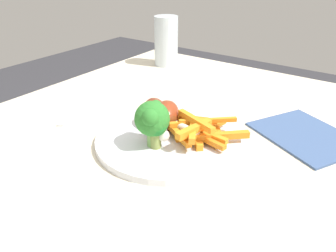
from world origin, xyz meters
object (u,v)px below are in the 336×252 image
(dinner_plate, at_px, (168,139))
(broccoli_floret_front, at_px, (155,124))
(chicken_drumstick_far, at_px, (166,116))
(water_glass, at_px, (166,41))
(broccoli_floret_middle, at_px, (152,119))
(carrot_fries_pile, at_px, (198,131))
(chicken_drumstick_near, at_px, (161,116))
(dining_table, at_px, (183,191))
(chicken_drumstick_extra, at_px, (155,112))
(fork, at_px, (73,105))

(dinner_plate, bearing_deg, broccoli_floret_front, 4.20)
(dinner_plate, relative_size, chicken_drumstick_far, 2.22)
(broccoli_floret_front, bearing_deg, water_glass, -146.47)
(broccoli_floret_middle, distance_m, carrot_fries_pile, 0.09)
(dinner_plate, height_order, water_glass, water_glass)
(water_glass, bearing_deg, carrot_fries_pile, 42.30)
(broccoli_floret_front, xyz_separation_m, carrot_fries_pile, (-0.06, 0.04, -0.03))
(chicken_drumstick_far, bearing_deg, broccoli_floret_front, 20.64)
(chicken_drumstick_near, relative_size, water_glass, 0.97)
(dining_table, height_order, broccoli_floret_middle, broccoli_floret_middle)
(dining_table, height_order, chicken_drumstick_near, chicken_drumstick_near)
(chicken_drumstick_extra, bearing_deg, dining_table, 87.81)
(dinner_plate, relative_size, water_glass, 1.81)
(chicken_drumstick_extra, bearing_deg, carrot_fries_pile, 84.41)
(dinner_plate, distance_m, fork, 0.26)
(broccoli_floret_front, distance_m, carrot_fries_pile, 0.08)
(dinner_plate, bearing_deg, water_glass, -143.96)
(broccoli_floret_front, bearing_deg, chicken_drumstick_extra, -142.86)
(chicken_drumstick_near, height_order, water_glass, water_glass)
(dining_table, height_order, carrot_fries_pile, carrot_fries_pile)
(chicken_drumstick_far, bearing_deg, chicken_drumstick_extra, -102.66)
(broccoli_floret_middle, bearing_deg, chicken_drumstick_far, -163.77)
(broccoli_floret_middle, relative_size, chicken_drumstick_far, 0.69)
(broccoli_floret_middle, bearing_deg, chicken_drumstick_extra, -145.74)
(chicken_drumstick_far, bearing_deg, broccoli_floret_middle, 16.23)
(dinner_plate, relative_size, broccoli_floret_front, 3.94)
(broccoli_floret_front, bearing_deg, chicken_drumstick_far, -159.36)
(carrot_fries_pile, bearing_deg, broccoli_floret_front, -35.20)
(broccoli_floret_middle, relative_size, chicken_drumstick_near, 0.58)
(carrot_fries_pile, relative_size, chicken_drumstick_near, 1.19)
(broccoli_floret_middle, height_order, chicken_drumstick_extra, broccoli_floret_middle)
(chicken_drumstick_far, height_order, fork, chicken_drumstick_far)
(dining_table, height_order, water_glass, water_glass)
(dining_table, relative_size, broccoli_floret_middle, 11.71)
(dinner_plate, xyz_separation_m, fork, (-0.00, -0.26, -0.00))
(carrot_fries_pile, xyz_separation_m, chicken_drumstick_near, (0.00, -0.08, 0.01))
(dining_table, distance_m, chicken_drumstick_extra, 0.17)
(dinner_plate, distance_m, chicken_drumstick_far, 0.04)
(broccoli_floret_front, height_order, fork, broccoli_floret_front)
(dining_table, xyz_separation_m, water_glass, (-0.34, -0.28, 0.19))
(broccoli_floret_front, height_order, carrot_fries_pile, broccoli_floret_front)
(carrot_fries_pile, bearing_deg, chicken_drumstick_extra, -95.59)
(dining_table, bearing_deg, broccoli_floret_middle, -14.51)
(dinner_plate, bearing_deg, carrot_fries_pile, 115.04)
(dinner_plate, distance_m, broccoli_floret_front, 0.06)
(chicken_drumstick_near, xyz_separation_m, fork, (0.01, -0.23, -0.03))
(broccoli_floret_front, bearing_deg, chicken_drumstick_near, -151.03)
(chicken_drumstick_far, bearing_deg, water_glass, -144.35)
(chicken_drumstick_near, bearing_deg, chicken_drumstick_extra, -120.33)
(fork, bearing_deg, broccoli_floret_front, 45.13)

